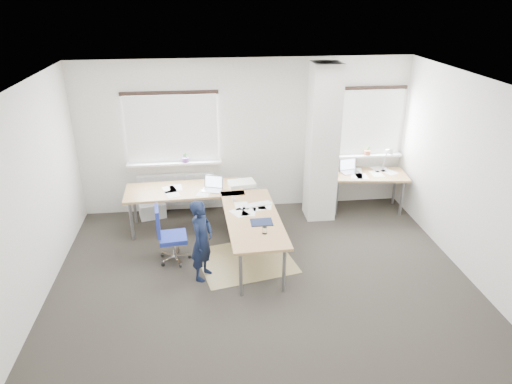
{
  "coord_description": "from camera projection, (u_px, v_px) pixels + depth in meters",
  "views": [
    {
      "loc": [
        -0.74,
        -5.46,
        3.88
      ],
      "look_at": [
        0.01,
        0.9,
        1.0
      ],
      "focal_mm": 32.0,
      "sensor_mm": 36.0,
      "label": 1
    }
  ],
  "objects": [
    {
      "name": "room_shell",
      "position": [
        272.0,
        156.0,
        6.33
      ],
      "size": [
        6.04,
        5.04,
        2.82
      ],
      "color": "beige",
      "rests_on": "ground"
    },
    {
      "name": "ground",
      "position": [
        263.0,
        280.0,
        6.61
      ],
      "size": [
        6.0,
        6.0,
        0.0
      ],
      "primitive_type": "plane",
      "color": "#292521",
      "rests_on": "ground"
    },
    {
      "name": "person",
      "position": [
        202.0,
        240.0,
        6.45
      ],
      "size": [
        0.46,
        0.53,
        1.22
      ],
      "primitive_type": "imported",
      "rotation": [
        0.0,
        0.0,
        1.11
      ],
      "color": "black",
      "rests_on": "ground"
    },
    {
      "name": "desk_main",
      "position": [
        220.0,
        204.0,
        7.36
      ],
      "size": [
        2.5,
        2.61,
        0.96
      ],
      "rotation": [
        0.0,
        0.0,
        0.04
      ],
      "color": "olive",
      "rests_on": "ground"
    },
    {
      "name": "desk_side",
      "position": [
        368.0,
        176.0,
        8.48
      ],
      "size": [
        1.48,
        0.87,
        1.22
      ],
      "rotation": [
        0.0,
        0.0,
        -0.12
      ],
      "color": "olive",
      "rests_on": "ground"
    },
    {
      "name": "white_crate",
      "position": [
        152.0,
        210.0,
        8.41
      ],
      "size": [
        0.52,
        0.42,
        0.28
      ],
      "primitive_type": "cube",
      "rotation": [
        0.0,
        0.0,
        0.24
      ],
      "color": "white",
      "rests_on": "ground"
    },
    {
      "name": "task_chair",
      "position": [
        171.0,
        246.0,
        6.99
      ],
      "size": [
        0.5,
        0.5,
        0.93
      ],
      "rotation": [
        0.0,
        0.0,
        0.1
      ],
      "color": "navy",
      "rests_on": "ground"
    },
    {
      "name": "floor_mat",
      "position": [
        246.0,
        260.0,
        7.09
      ],
      "size": [
        1.61,
        1.45,
        0.01
      ],
      "primitive_type": "cube",
      "rotation": [
        0.0,
        0.0,
        0.21
      ],
      "color": "#907E4E",
      "rests_on": "ground"
    }
  ]
}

